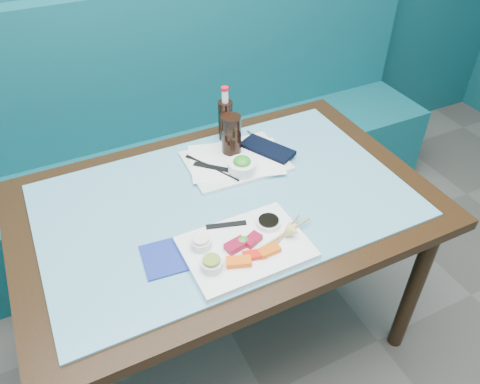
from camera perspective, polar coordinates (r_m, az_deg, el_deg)
name	(u,v)px	position (r m, az deg, el deg)	size (l,w,h in m)	color
booth_bench	(159,160)	(2.45, -9.90, 3.85)	(3.00, 0.56, 1.17)	#0E545E
dining_table	(226,219)	(1.65, -1.76, -3.29)	(1.40, 0.90, 0.75)	black
glass_top	(225,200)	(1.59, -1.83, -1.00)	(1.22, 0.76, 0.01)	#5BA0B6
sashimi_plate	(246,248)	(1.41, 0.69, -6.82)	(0.36, 0.26, 0.02)	white
salmon_left	(239,262)	(1.35, -0.17, -8.51)	(0.07, 0.03, 0.02)	#FF5A0A
salmon_mid	(253,255)	(1.37, 1.64, -7.70)	(0.06, 0.03, 0.02)	red
salmon_right	(269,251)	(1.38, 3.60, -7.15)	(0.06, 0.03, 0.02)	#E65409
tuna_left	(236,245)	(1.39, -0.51, -6.53)	(0.06, 0.04, 0.02)	maroon
tuna_right	(252,240)	(1.41, 1.52, -5.84)	(0.06, 0.04, 0.02)	maroon
seaweed_garnish	(243,241)	(1.40, 0.33, -6.03)	(0.04, 0.04, 0.02)	#2F9121
ramekin_wasabi	(212,265)	(1.34, -3.48, -8.84)	(0.06, 0.06, 0.03)	white
wasabi_fill	(211,260)	(1.32, -3.51, -8.30)	(0.05, 0.05, 0.01)	olive
ramekin_ginger	(201,244)	(1.39, -4.77, -6.28)	(0.06, 0.06, 0.03)	silver
ginger_fill	(201,239)	(1.38, -4.80, -5.77)	(0.05, 0.05, 0.01)	#FFEAD1
soy_dish	(269,223)	(1.46, 3.50, -3.75)	(0.08, 0.08, 0.02)	white
soy_fill	(269,220)	(1.46, 3.51, -3.45)	(0.06, 0.06, 0.01)	black
lemon_wedge	(293,231)	(1.42, 6.51, -4.76)	(0.05, 0.05, 0.04)	#E5D46C
chopstick_sleeve	(226,225)	(1.46, -1.68, -4.02)	(0.13, 0.02, 0.00)	black
wooden_chopstick_a	(280,236)	(1.43, 4.93, -5.40)	(0.01, 0.01, 0.25)	#A5894D
wooden_chopstick_b	(283,235)	(1.43, 5.28, -5.29)	(0.01, 0.01, 0.21)	#997048
serving_tray	(235,161)	(1.74, -0.55, 3.79)	(0.36, 0.27, 0.01)	white
paper_placemat	(235,159)	(1.74, -0.55, 3.99)	(0.34, 0.24, 0.00)	white
seaweed_bowl	(242,167)	(1.67, 0.25, 3.09)	(0.10, 0.10, 0.04)	white
seaweed_salad	(242,161)	(1.66, 0.25, 3.76)	(0.06, 0.06, 0.03)	#299322
cola_glass	(231,134)	(1.74, -1.06, 7.03)	(0.07, 0.07, 0.15)	black
navy_pouch	(267,149)	(1.79, 3.36, 5.28)	(0.09, 0.21, 0.02)	black
fork	(253,136)	(1.86, 1.64, 6.82)	(0.01, 0.01, 0.08)	white
black_chopstick_a	(212,167)	(1.70, -3.42, 3.01)	(0.01, 0.01, 0.25)	black
black_chopstick_b	(214,167)	(1.70, -3.18, 3.08)	(0.01, 0.01, 0.25)	black
tray_sleeve	(213,167)	(1.70, -3.30, 3.01)	(0.02, 0.15, 0.00)	black
cola_bottle_body	(226,120)	(1.84, -1.77, 8.72)	(0.06, 0.06, 0.16)	black
cola_bottle_neck	(225,96)	(1.79, -1.84, 11.60)	(0.03, 0.03, 0.05)	white
cola_bottle_cap	(225,89)	(1.78, -1.86, 12.47)	(0.03, 0.03, 0.01)	red
blue_napkin	(167,257)	(1.41, -8.88, -7.84)	(0.14, 0.14, 0.01)	navy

